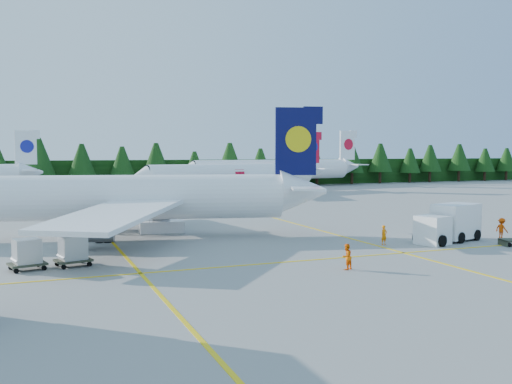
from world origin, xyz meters
name	(u,v)px	position (x,y,z in m)	size (l,w,h in m)	color
ground	(298,246)	(0.00, 0.00, 0.00)	(320.00, 320.00, 0.00)	gray
taxi_stripe_a	(97,225)	(-14.00, 20.00, 0.01)	(0.25, 120.00, 0.01)	yellow
taxi_stripe_b	(270,217)	(6.00, 20.00, 0.01)	(0.25, 120.00, 0.01)	yellow
taxi_stripe_cross	(335,258)	(0.00, -6.00, 0.01)	(80.00, 0.25, 0.01)	yellow
treeline_hedge	(132,174)	(0.00, 82.00, 3.00)	(220.00, 4.00, 6.00)	black
airliner_navy	(82,199)	(-16.18, 10.58, 3.55)	(39.89, 32.44, 11.79)	white
airliner_red	(231,175)	(13.68, 56.49, 3.50)	(39.53, 32.17, 11.66)	white
airliner_far_right	(268,169)	(27.46, 71.86, 3.96)	(43.42, 8.88, 12.64)	white
airstairs	(161,223)	(-8.72, 12.34, 0.82)	(4.41, 5.99, 3.77)	white
service_truck	(448,223)	(12.82, -2.81, 1.58)	(7.02, 4.26, 3.19)	white
uld_pair	(50,251)	(-19.24, -2.14, 1.16)	(5.45, 2.44, 1.71)	#333627
crew_a	(384,235)	(6.79, -2.22, 0.82)	(0.60, 0.39, 1.63)	orange
crew_b	(347,257)	(-1.25, -9.79, 0.85)	(0.83, 0.65, 1.71)	#FE6805
crew_c	(502,229)	(18.26, -3.39, 0.94)	(0.78, 0.53, 1.88)	#DA4204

